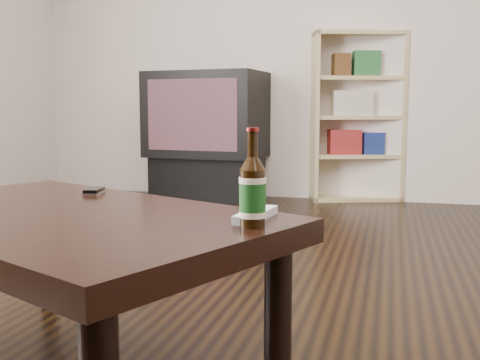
% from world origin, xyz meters
% --- Properties ---
extents(floor, '(5.00, 6.00, 0.01)m').
position_xyz_m(floor, '(0.00, 0.00, -0.01)').
color(floor, black).
rests_on(floor, ground).
extents(wall_back, '(5.00, 0.02, 2.70)m').
position_xyz_m(wall_back, '(0.00, 3.01, 1.35)').
color(wall_back, silver).
rests_on(wall_back, ground).
extents(tv_stand, '(0.91, 0.52, 0.35)m').
position_xyz_m(tv_stand, '(-0.94, 2.77, 0.17)').
color(tv_stand, black).
rests_on(tv_stand, floor).
extents(tv, '(0.97, 0.66, 0.69)m').
position_xyz_m(tv, '(-0.94, 2.76, 0.69)').
color(tv, black).
rests_on(tv, tv_stand).
extents(bookshelf, '(0.79, 0.53, 1.34)m').
position_xyz_m(bookshelf, '(0.22, 3.06, 0.70)').
color(bookshelf, tan).
rests_on(bookshelf, floor).
extents(coffee_table, '(1.40, 1.14, 0.46)m').
position_xyz_m(coffee_table, '(-0.34, -0.30, 0.40)').
color(coffee_table, black).
rests_on(coffee_table, floor).
extents(beer_bottle, '(0.08, 0.08, 0.23)m').
position_xyz_m(beer_bottle, '(0.22, -0.37, 0.54)').
color(beer_bottle, black).
rests_on(beer_bottle, coffee_table).
extents(phone, '(0.07, 0.10, 0.02)m').
position_xyz_m(phone, '(-0.41, 0.01, 0.46)').
color(phone, '#B8B8BB').
rests_on(phone, coffee_table).
extents(remote, '(0.07, 0.19, 0.02)m').
position_xyz_m(remote, '(0.20, -0.27, 0.47)').
color(remote, silver).
rests_on(remote, coffee_table).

